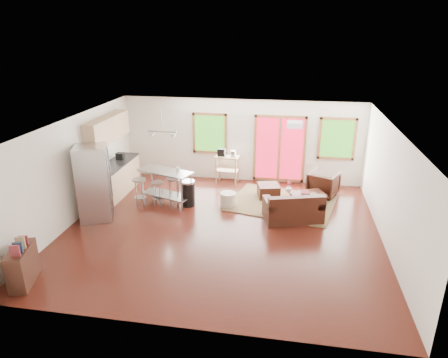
% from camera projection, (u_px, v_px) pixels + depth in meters
% --- Properties ---
extents(floor, '(7.50, 7.00, 0.02)m').
position_uv_depth(floor, '(222.00, 229.00, 9.75)').
color(floor, black).
rests_on(floor, ground).
extents(ceiling, '(7.50, 7.00, 0.02)m').
position_uv_depth(ceiling, '(222.00, 124.00, 8.83)').
color(ceiling, white).
rests_on(ceiling, ground).
extents(back_wall, '(7.50, 0.02, 2.60)m').
position_uv_depth(back_wall, '(241.00, 141.00, 12.53)').
color(back_wall, silver).
rests_on(back_wall, ground).
extents(left_wall, '(0.02, 7.00, 2.60)m').
position_uv_depth(left_wall, '(73.00, 170.00, 9.89)').
color(left_wall, silver).
rests_on(left_wall, ground).
extents(right_wall, '(0.02, 7.00, 2.60)m').
position_uv_depth(right_wall, '(391.00, 190.00, 8.70)').
color(right_wall, silver).
rests_on(right_wall, ground).
extents(front_wall, '(7.50, 0.02, 2.60)m').
position_uv_depth(front_wall, '(182.00, 260.00, 6.06)').
color(front_wall, silver).
rests_on(front_wall, ground).
extents(window_left, '(1.10, 0.05, 1.30)m').
position_uv_depth(window_left, '(210.00, 133.00, 12.57)').
color(window_left, '#235113').
rests_on(window_left, back_wall).
extents(french_doors, '(1.60, 0.05, 2.10)m').
position_uv_depth(french_doors, '(279.00, 149.00, 12.36)').
color(french_doors, '#A81128').
rests_on(french_doors, back_wall).
extents(window_right, '(1.10, 0.05, 1.30)m').
position_uv_depth(window_right, '(337.00, 139.00, 11.95)').
color(window_right, '#235113').
rests_on(window_right, back_wall).
extents(rug, '(3.17, 2.69, 0.03)m').
position_uv_depth(rug, '(282.00, 203.00, 11.17)').
color(rug, '#45603B').
rests_on(rug, floor).
extents(loveseat, '(1.60, 1.18, 0.76)m').
position_uv_depth(loveseat, '(293.00, 209.00, 10.11)').
color(loveseat, black).
rests_on(loveseat, floor).
extents(coffee_table, '(1.07, 0.89, 0.37)m').
position_uv_depth(coffee_table, '(307.00, 195.00, 10.95)').
color(coffee_table, '#321911').
rests_on(coffee_table, floor).
extents(armchair, '(1.01, 0.98, 0.80)m').
position_uv_depth(armchair, '(323.00, 183.00, 11.59)').
color(armchair, black).
rests_on(armchair, floor).
extents(ottoman, '(0.72, 0.72, 0.39)m').
position_uv_depth(ottoman, '(268.00, 191.00, 11.52)').
color(ottoman, black).
rests_on(ottoman, floor).
extents(pouf, '(0.53, 0.53, 0.38)m').
position_uv_depth(pouf, '(228.00, 199.00, 10.97)').
color(pouf, beige).
rests_on(pouf, floor).
extents(vase, '(0.22, 0.22, 0.30)m').
position_uv_depth(vase, '(289.00, 188.00, 10.92)').
color(vase, silver).
rests_on(vase, coffee_table).
extents(book, '(0.21, 0.03, 0.28)m').
position_uv_depth(book, '(301.00, 188.00, 10.86)').
color(book, maroon).
rests_on(book, coffee_table).
extents(cabinets, '(0.64, 2.24, 2.30)m').
position_uv_depth(cabinets, '(114.00, 164.00, 11.55)').
color(cabinets, tan).
rests_on(cabinets, floor).
extents(refrigerator, '(0.98, 0.97, 1.93)m').
position_uv_depth(refrigerator, '(94.00, 183.00, 10.00)').
color(refrigerator, '#B7BABC').
rests_on(refrigerator, floor).
extents(island, '(1.62, 1.07, 0.96)m').
position_uv_depth(island, '(166.00, 181.00, 11.00)').
color(island, '#B7BABC').
rests_on(island, floor).
extents(cup, '(0.13, 0.11, 0.12)m').
position_uv_depth(cup, '(178.00, 168.00, 10.93)').
color(cup, white).
rests_on(cup, island).
extents(bar_stool_a, '(0.47, 0.47, 0.77)m').
position_uv_depth(bar_stool_a, '(139.00, 186.00, 10.90)').
color(bar_stool_a, '#B7BABC').
rests_on(bar_stool_a, floor).
extents(bar_stool_b, '(0.32, 0.32, 0.68)m').
position_uv_depth(bar_stool_b, '(157.00, 188.00, 10.91)').
color(bar_stool_b, '#B7BABC').
rests_on(bar_stool_b, floor).
extents(bar_stool_c, '(0.42, 0.42, 0.79)m').
position_uv_depth(bar_stool_c, '(174.00, 185.00, 10.91)').
color(bar_stool_c, '#B7BABC').
rests_on(bar_stool_c, floor).
extents(trash_can, '(0.45, 0.45, 0.72)m').
position_uv_depth(trash_can, '(188.00, 193.00, 10.96)').
color(trash_can, black).
rests_on(trash_can, floor).
extents(kitchen_cart, '(0.75, 0.52, 1.10)m').
position_uv_depth(kitchen_cart, '(227.00, 160.00, 12.48)').
color(kitchen_cart, tan).
rests_on(kitchen_cart, floor).
extents(bookshelf, '(0.55, 0.90, 0.99)m').
position_uv_depth(bookshelf, '(22.00, 265.00, 7.56)').
color(bookshelf, '#321911').
rests_on(bookshelf, floor).
extents(ceiling_flush, '(0.35, 0.35, 0.12)m').
position_uv_depth(ceiling_flush, '(295.00, 125.00, 9.16)').
color(ceiling_flush, white).
rests_on(ceiling_flush, ceiling).
extents(pendant_light, '(0.80, 0.18, 0.79)m').
position_uv_depth(pendant_light, '(162.00, 135.00, 10.77)').
color(pendant_light, gray).
rests_on(pendant_light, ceiling).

